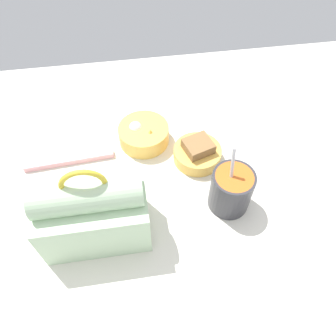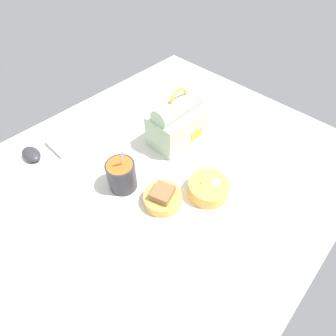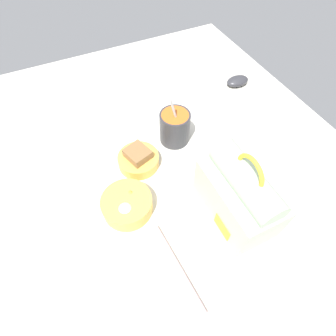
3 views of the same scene
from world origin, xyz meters
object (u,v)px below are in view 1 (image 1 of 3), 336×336
at_px(lunch_bag, 93,212).
at_px(soup_cup, 231,190).
at_px(bento_bowl_sandwich, 197,153).
at_px(chopstick_case, 69,160).
at_px(bento_bowl_snacks, 144,134).

height_order(lunch_bag, soup_cup, lunch_bag).
distance_m(lunch_bag, bento_bowl_sandwich, 0.31).
bearing_deg(lunch_bag, chopstick_case, -71.01).
relative_size(soup_cup, bento_bowl_sandwich, 1.45).
xyz_separation_m(lunch_bag, bento_bowl_snacks, (-0.13, -0.25, -0.06)).
xyz_separation_m(bento_bowl_snacks, chopstick_case, (0.20, 0.04, -0.02)).
distance_m(soup_cup, bento_bowl_sandwich, 0.15).
height_order(soup_cup, bento_bowl_sandwich, soup_cup).
height_order(bento_bowl_sandwich, chopstick_case, bento_bowl_sandwich).
bearing_deg(chopstick_case, soup_cup, 154.02).
distance_m(bento_bowl_sandwich, chopstick_case, 0.33).
bearing_deg(bento_bowl_sandwich, bento_bowl_snacks, -32.71).
bearing_deg(lunch_bag, soup_cup, -174.65).
distance_m(soup_cup, chopstick_case, 0.41).
bearing_deg(soup_cup, bento_bowl_sandwich, -72.57).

